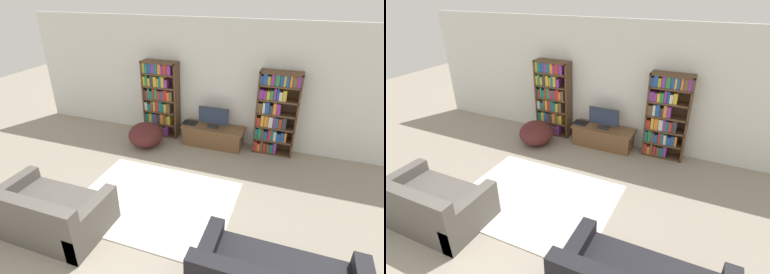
% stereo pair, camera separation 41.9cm
% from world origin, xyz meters
% --- Properties ---
extents(wall_back, '(8.80, 0.06, 2.60)m').
position_xyz_m(wall_back, '(0.00, 4.23, 1.30)').
color(wall_back, silver).
rests_on(wall_back, ground_plane).
extents(bookshelf_left, '(0.80, 0.30, 1.71)m').
position_xyz_m(bookshelf_left, '(-1.16, 4.04, 0.87)').
color(bookshelf_left, '#513823').
rests_on(bookshelf_left, ground_plane).
extents(bookshelf_right, '(0.80, 0.30, 1.71)m').
position_xyz_m(bookshelf_right, '(1.35, 4.04, 0.88)').
color(bookshelf_right, '#513823').
rests_on(bookshelf_right, ground_plane).
extents(tv_stand, '(1.33, 0.50, 0.43)m').
position_xyz_m(tv_stand, '(0.12, 3.92, 0.22)').
color(tv_stand, brown).
rests_on(tv_stand, ground_plane).
extents(television, '(0.65, 0.16, 0.45)m').
position_xyz_m(television, '(0.12, 3.90, 0.67)').
color(television, '#2D2D33').
rests_on(television, tv_stand).
extents(laptop, '(0.31, 0.24, 0.03)m').
position_xyz_m(laptop, '(-0.41, 3.92, 0.45)').
color(laptop, '#28282D').
rests_on(laptop, tv_stand).
extents(area_rug, '(2.50, 1.93, 0.02)m').
position_xyz_m(area_rug, '(-0.21, 1.71, 0.01)').
color(area_rug, beige).
rests_on(area_rug, ground_plane).
extents(couch_left_sectional, '(1.61, 0.98, 0.78)m').
position_xyz_m(couch_left_sectional, '(-1.35, 0.68, 0.26)').
color(couch_left_sectional, '#56514C').
rests_on(couch_left_sectional, ground_plane).
extents(beanbag_ottoman, '(0.74, 0.74, 0.53)m').
position_xyz_m(beanbag_ottoman, '(-1.23, 3.38, 0.26)').
color(beanbag_ottoman, '#4C1E1E').
rests_on(beanbag_ottoman, ground_plane).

